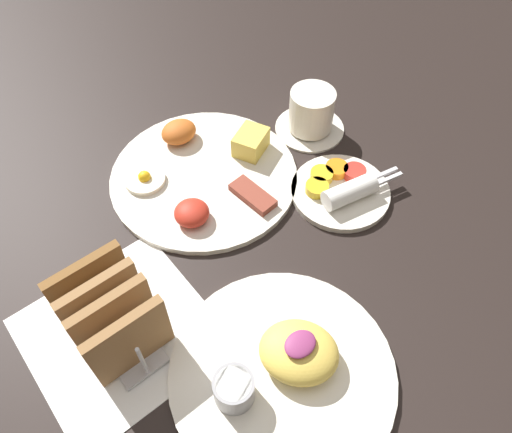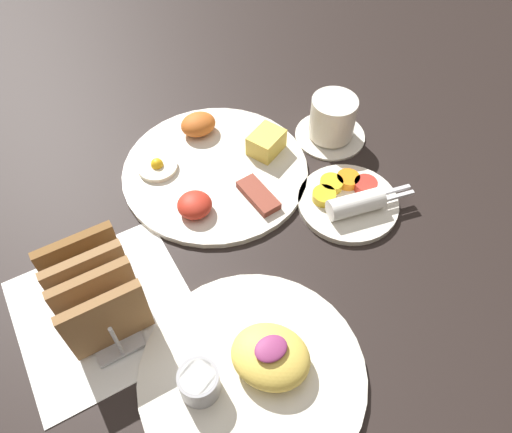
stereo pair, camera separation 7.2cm
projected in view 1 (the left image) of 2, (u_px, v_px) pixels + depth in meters
The scene contains 7 objects.
ground_plane at pixel (233, 266), 0.70m from camera, with size 3.00×3.00×0.00m, color black.
napkin_flat at pixel (120, 332), 0.64m from camera, with size 0.22×0.22×0.00m.
plate_breakfast at pixel (204, 173), 0.80m from camera, with size 0.30×0.30×0.05m.
plate_condiments at pixel (342, 189), 0.77m from camera, with size 0.17×0.15×0.04m.
plate_foreground at pixel (283, 368), 0.60m from camera, with size 0.28×0.28×0.06m.
toast_rack at pixel (111, 314), 0.60m from camera, with size 0.10×0.15×0.10m.
coffee_cup at pixel (311, 113), 0.84m from camera, with size 0.12×0.12×0.08m.
Camera 1 is at (-0.21, -0.31, 0.60)m, focal length 35.00 mm.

